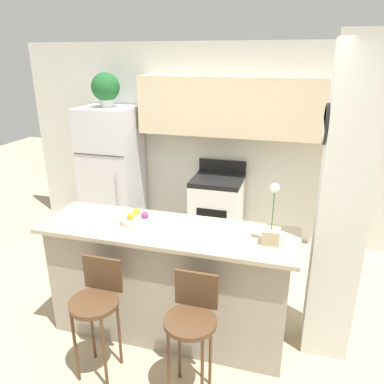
{
  "coord_description": "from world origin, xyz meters",
  "views": [
    {
      "loc": [
        0.97,
        -2.62,
        2.39
      ],
      "look_at": [
        0.0,
        0.76,
        1.1
      ],
      "focal_mm": 35.0,
      "sensor_mm": 36.0,
      "label": 1
    }
  ],
  "objects_px": {
    "refrigerator": "(112,172)",
    "potted_plant_on_fridge": "(106,88)",
    "orchid_vase": "(272,229)",
    "fruit_bowl": "(138,219)",
    "bar_stool_left": "(97,302)",
    "bar_stool_right": "(192,320)",
    "trash_bin": "(148,228)",
    "stove_range": "(217,210)"
  },
  "relations": [
    {
      "from": "refrigerator",
      "to": "fruit_bowl",
      "type": "relative_size",
      "value": 5.93
    },
    {
      "from": "stove_range",
      "to": "potted_plant_on_fridge",
      "type": "relative_size",
      "value": 2.47
    },
    {
      "from": "bar_stool_left",
      "to": "orchid_vase",
      "type": "xyz_separation_m",
      "value": [
        1.22,
        0.53,
        0.53
      ]
    },
    {
      "from": "bar_stool_left",
      "to": "bar_stool_right",
      "type": "bearing_deg",
      "value": 0.0
    },
    {
      "from": "stove_range",
      "to": "potted_plant_on_fridge",
      "type": "xyz_separation_m",
      "value": [
        -1.48,
        -0.02,
        1.53
      ]
    },
    {
      "from": "refrigerator",
      "to": "potted_plant_on_fridge",
      "type": "relative_size",
      "value": 4.04
    },
    {
      "from": "potted_plant_on_fridge",
      "to": "orchid_vase",
      "type": "bearing_deg",
      "value": -38.62
    },
    {
      "from": "bar_stool_left",
      "to": "bar_stool_right",
      "type": "xyz_separation_m",
      "value": [
        0.75,
        0.0,
        0.0
      ]
    },
    {
      "from": "stove_range",
      "to": "bar_stool_left",
      "type": "xyz_separation_m",
      "value": [
        -0.4,
        -2.38,
        0.17
      ]
    },
    {
      "from": "refrigerator",
      "to": "orchid_vase",
      "type": "height_order",
      "value": "refrigerator"
    },
    {
      "from": "potted_plant_on_fridge",
      "to": "fruit_bowl",
      "type": "bearing_deg",
      "value": -56.42
    },
    {
      "from": "stove_range",
      "to": "refrigerator",
      "type": "bearing_deg",
      "value": -179.21
    },
    {
      "from": "stove_range",
      "to": "bar_stool_left",
      "type": "height_order",
      "value": "stove_range"
    },
    {
      "from": "orchid_vase",
      "to": "fruit_bowl",
      "type": "relative_size",
      "value": 1.62
    },
    {
      "from": "stove_range",
      "to": "trash_bin",
      "type": "relative_size",
      "value": 2.82
    },
    {
      "from": "refrigerator",
      "to": "fruit_bowl",
      "type": "distance_m",
      "value": 2.13
    },
    {
      "from": "orchid_vase",
      "to": "fruit_bowl",
      "type": "height_order",
      "value": "orchid_vase"
    },
    {
      "from": "bar_stool_left",
      "to": "fruit_bowl",
      "type": "distance_m",
      "value": 0.75
    },
    {
      "from": "refrigerator",
      "to": "potted_plant_on_fridge",
      "type": "distance_m",
      "value": 1.11
    },
    {
      "from": "fruit_bowl",
      "to": "bar_stool_left",
      "type": "bearing_deg",
      "value": -99.14
    },
    {
      "from": "bar_stool_right",
      "to": "fruit_bowl",
      "type": "xyz_separation_m",
      "value": [
        -0.65,
        0.6,
        0.44
      ]
    },
    {
      "from": "bar_stool_left",
      "to": "trash_bin",
      "type": "xyz_separation_m",
      "value": [
        -0.49,
        2.14,
        -0.44
      ]
    },
    {
      "from": "bar_stool_right",
      "to": "trash_bin",
      "type": "height_order",
      "value": "bar_stool_right"
    },
    {
      "from": "bar_stool_left",
      "to": "bar_stool_right",
      "type": "height_order",
      "value": "same"
    },
    {
      "from": "stove_range",
      "to": "fruit_bowl",
      "type": "xyz_separation_m",
      "value": [
        -0.31,
        -1.79,
        0.61
      ]
    },
    {
      "from": "bar_stool_left",
      "to": "fruit_bowl",
      "type": "bearing_deg",
      "value": 80.86
    },
    {
      "from": "refrigerator",
      "to": "trash_bin",
      "type": "xyz_separation_m",
      "value": [
        0.59,
        -0.22,
        -0.68
      ]
    },
    {
      "from": "bar_stool_right",
      "to": "potted_plant_on_fridge",
      "type": "xyz_separation_m",
      "value": [
        -1.82,
        2.36,
        1.35
      ]
    },
    {
      "from": "orchid_vase",
      "to": "bar_stool_left",
      "type": "bearing_deg",
      "value": -156.41
    },
    {
      "from": "potted_plant_on_fridge",
      "to": "fruit_bowl",
      "type": "xyz_separation_m",
      "value": [
        1.17,
        -1.77,
        -0.91
      ]
    },
    {
      "from": "orchid_vase",
      "to": "potted_plant_on_fridge",
      "type": "bearing_deg",
      "value": 141.38
    },
    {
      "from": "bar_stool_left",
      "to": "potted_plant_on_fridge",
      "type": "distance_m",
      "value": 2.93
    },
    {
      "from": "orchid_vase",
      "to": "trash_bin",
      "type": "height_order",
      "value": "orchid_vase"
    },
    {
      "from": "potted_plant_on_fridge",
      "to": "trash_bin",
      "type": "height_order",
      "value": "potted_plant_on_fridge"
    },
    {
      "from": "orchid_vase",
      "to": "stove_range",
      "type": "bearing_deg",
      "value": 113.66
    },
    {
      "from": "trash_bin",
      "to": "bar_stool_right",
      "type": "bearing_deg",
      "value": -60.07
    },
    {
      "from": "bar_stool_right",
      "to": "fruit_bowl",
      "type": "relative_size",
      "value": 3.22
    },
    {
      "from": "stove_range",
      "to": "bar_stool_left",
      "type": "bearing_deg",
      "value": -99.64
    },
    {
      "from": "bar_stool_left",
      "to": "fruit_bowl",
      "type": "xyz_separation_m",
      "value": [
        0.1,
        0.6,
        0.44
      ]
    },
    {
      "from": "refrigerator",
      "to": "stove_range",
      "type": "bearing_deg",
      "value": 0.79
    },
    {
      "from": "bar_stool_left",
      "to": "potted_plant_on_fridge",
      "type": "relative_size",
      "value": 2.2
    },
    {
      "from": "fruit_bowl",
      "to": "trash_bin",
      "type": "bearing_deg",
      "value": 110.7
    }
  ]
}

